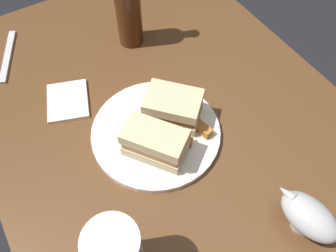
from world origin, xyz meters
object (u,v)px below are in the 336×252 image
gravy_boat (308,216)px  fork (8,56)px  plate (156,132)px  sandwich_half_left (155,143)px  sandwich_half_right (173,108)px  cider_bottle (127,3)px  napkin (68,101)px

gravy_boat → fork: gravy_boat is taller
plate → fork: plate is taller
sandwich_half_left → gravy_boat: size_ratio=1.06×
sandwich_half_right → cider_bottle: bearing=171.2°
sandwich_half_left → cider_bottle: (-0.33, 0.12, 0.07)m
fork → sandwich_half_right: bearing=58.3°
gravy_boat → cider_bottle: size_ratio=0.45×
gravy_boat → cider_bottle: bearing=-176.4°
fork → cider_bottle: bearing=94.7°
sandwich_half_right → napkin: size_ratio=1.24×
plate → fork: 0.44m
gravy_boat → fork: (-0.70, -0.33, -0.04)m
plate → sandwich_half_left: size_ratio=1.99×
cider_bottle → fork: size_ratio=1.60×
fork → napkin: bearing=44.1°
plate → sandwich_half_right: (-0.01, 0.05, 0.04)m
plate → fork: size_ratio=1.52×
sandwich_half_right → napkin: bearing=-133.5°
plate → sandwich_half_right: bearing=103.1°
napkin → sandwich_half_left: bearing=24.4°
cider_bottle → fork: bearing=-110.2°
fork → gravy_boat: bearing=50.2°
sandwich_half_right → fork: size_ratio=0.76×
napkin → gravy_boat: bearing=27.8°
plate → gravy_boat: (0.31, 0.13, 0.03)m
cider_bottle → napkin: cider_bottle is taller
plate → napkin: bearing=-144.7°
gravy_boat → sandwich_half_left: bearing=-149.4°
plate → sandwich_half_right: size_ratio=1.99×
sandwich_half_left → cider_bottle: bearing=160.2°
sandwich_half_right → gravy_boat: bearing=14.0°
cider_bottle → fork: 0.33m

